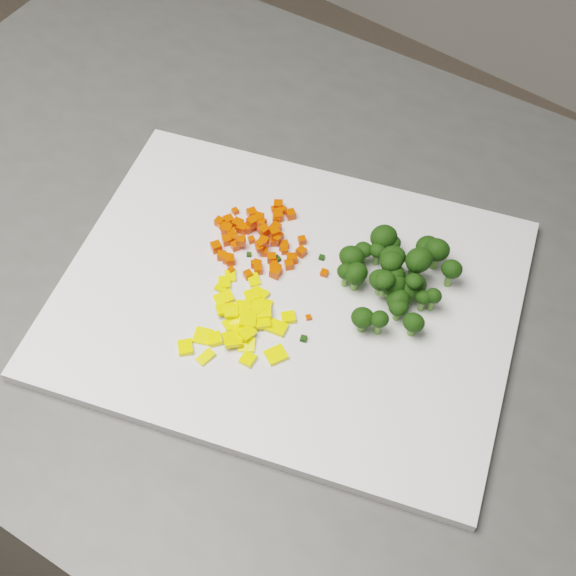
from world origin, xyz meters
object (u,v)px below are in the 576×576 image
Objects in this scene: counter_block at (276,438)px; cutting_board at (288,297)px; carrot_pile at (260,233)px; pepper_pile at (237,319)px; broccoli_pile at (401,278)px.

cutting_board reaches higher than counter_block.
pepper_pile is (0.05, -0.09, -0.01)m from carrot_pile.
pepper_pile is at bearing -106.45° from cutting_board.
counter_block is 2.34× the size of cutting_board.
pepper_pile is at bearing -63.33° from carrot_pile.
counter_block is 0.48m from pepper_pile.
broccoli_pile is at bearing 11.88° from counter_block.
broccoli_pile is at bearing 49.80° from pepper_pile.
cutting_board is at bearing 73.55° from pepper_pile.
counter_block is 10.52× the size of carrot_pile.
counter_block is at bearing 143.65° from cutting_board.
cutting_board is 0.06m from pepper_pile.
carrot_pile is 0.86× the size of pepper_pile.
pepper_pile is at bearing -130.20° from broccoli_pile.
pepper_pile is (-0.02, -0.06, 0.01)m from cutting_board.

